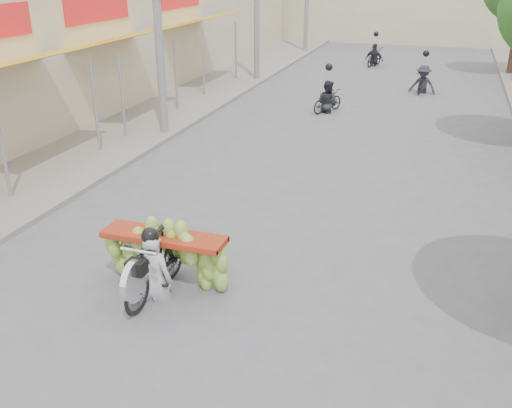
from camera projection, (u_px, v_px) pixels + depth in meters
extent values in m
cube|color=gray|center=(163.00, 107.00, 20.67)|extent=(4.00, 60.00, 0.12)
cube|color=#BDB396|center=(17.00, 21.00, 20.09)|extent=(8.00, 40.00, 6.00)
cube|color=yellow|center=(16.00, 62.00, 13.54)|extent=(1.77, 4.00, 0.53)
cylinder|color=slate|center=(2.00, 147.00, 12.32)|extent=(0.08, 0.08, 2.55)
cylinder|color=slate|center=(95.00, 109.00, 15.46)|extent=(0.08, 0.08, 2.55)
cube|color=yellow|center=(125.00, 37.00, 17.90)|extent=(1.77, 4.00, 0.53)
cylinder|color=slate|center=(122.00, 98.00, 16.68)|extent=(0.08, 0.08, 2.55)
cylinder|color=slate|center=(176.00, 76.00, 19.82)|extent=(0.08, 0.08, 2.55)
cube|color=red|center=(98.00, 8.00, 17.82)|extent=(0.10, 3.50, 0.80)
cube|color=yellow|center=(201.00, 20.00, 23.13)|extent=(1.77, 4.00, 0.53)
cylinder|color=slate|center=(203.00, 65.00, 21.91)|extent=(0.08, 0.08, 2.55)
cylinder|color=slate|center=(236.00, 52.00, 25.05)|extent=(0.08, 0.08, 2.55)
imported|color=black|center=(155.00, 264.00, 9.02)|extent=(0.61, 1.91, 1.11)
cylinder|color=silver|center=(134.00, 281.00, 8.42)|extent=(0.10, 0.66, 0.66)
cube|color=black|center=(137.00, 267.00, 8.44)|extent=(0.28, 0.22, 0.22)
cylinder|color=silver|center=(139.00, 251.00, 8.44)|extent=(0.60, 0.05, 0.05)
cube|color=maroon|center=(164.00, 237.00, 9.19)|extent=(2.05, 0.55, 0.10)
imported|color=#B6B7BE|center=(151.00, 233.00, 8.75)|extent=(0.59, 0.44, 1.65)
sphere|color=black|center=(146.00, 186.00, 8.41)|extent=(0.28, 0.28, 0.28)
imported|color=black|center=(327.00, 101.00, 20.15)|extent=(1.09, 1.50, 0.79)
imported|color=#25262C|center=(328.00, 80.00, 19.87)|extent=(0.92, 0.78, 1.65)
sphere|color=black|center=(329.00, 67.00, 19.69)|extent=(0.26, 0.26, 0.26)
imported|color=black|center=(423.00, 82.00, 22.97)|extent=(0.69, 1.58, 0.90)
imported|color=#25262C|center=(425.00, 65.00, 22.71)|extent=(1.14, 0.73, 1.65)
sphere|color=black|center=(426.00, 54.00, 22.53)|extent=(0.26, 0.26, 0.26)
imported|color=black|center=(374.00, 57.00, 28.89)|extent=(0.95, 1.68, 0.89)
imported|color=#25262C|center=(375.00, 43.00, 28.62)|extent=(1.07, 0.76, 1.65)
sphere|color=black|center=(376.00, 34.00, 28.44)|extent=(0.26, 0.26, 0.26)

